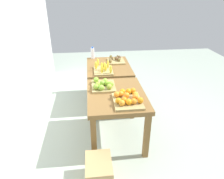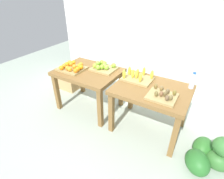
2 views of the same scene
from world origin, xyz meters
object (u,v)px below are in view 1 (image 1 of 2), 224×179
object	(u,v)px
water_bottle	(93,53)
watermelon_pile	(115,75)
display_table_left	(116,100)
orange_bin	(128,99)
apple_bin	(103,85)
cardboard_produce_box	(99,171)
banana_crate	(103,69)
display_table_right	(109,71)
kiwi_bin	(116,60)

from	to	relation	value
water_bottle	watermelon_pile	xyz separation A→B (m)	(0.43, -0.52, -0.68)
display_table_left	orange_bin	size ratio (longest dim) A/B	2.28
watermelon_pile	apple_bin	bearing A→B (deg)	167.23
apple_bin	cardboard_produce_box	xyz separation A→B (m)	(-0.99, 0.13, -0.63)
display_table_left	banana_crate	distance (m)	0.86
orange_bin	display_table_right	bearing A→B (deg)	4.73
kiwi_bin	orange_bin	bearing A→B (deg)	178.41
kiwi_bin	water_bottle	world-z (taller)	water_bottle
display_table_right	banana_crate	world-z (taller)	banana_crate
cardboard_produce_box	orange_bin	bearing A→B (deg)	-36.93
banana_crate	apple_bin	bearing A→B (deg)	175.77
orange_bin	water_bottle	size ratio (longest dim) A/B	1.90
display_table_right	kiwi_bin	xyz separation A→B (m)	(0.19, -0.16, 0.14)
orange_bin	cardboard_produce_box	world-z (taller)	orange_bin
water_bottle	display_table_right	bearing A→B (deg)	-148.61
kiwi_bin	water_bottle	distance (m)	0.52
apple_bin	cardboard_produce_box	distance (m)	1.18
apple_bin	water_bottle	bearing A→B (deg)	4.63
apple_bin	kiwi_bin	xyz separation A→B (m)	(1.12, -0.32, -0.01)
apple_bin	cardboard_produce_box	size ratio (longest dim) A/B	1.01
orange_bin	water_bottle	distance (m)	1.87
banana_crate	kiwi_bin	distance (m)	0.55
display_table_right	water_bottle	distance (m)	0.58
display_table_right	banana_crate	size ratio (longest dim) A/B	2.36
water_bottle	apple_bin	bearing A→B (deg)	-175.37
watermelon_pile	banana_crate	bearing A→B (deg)	162.78
orange_bin	apple_bin	distance (m)	0.52
display_table_left	watermelon_pile	world-z (taller)	display_table_left
cardboard_produce_box	display_table_right	bearing A→B (deg)	-8.91
display_table_right	water_bottle	world-z (taller)	water_bottle
apple_bin	banana_crate	bearing A→B (deg)	-4.23
display_table_left	water_bottle	bearing A→B (deg)	10.05
display_table_right	watermelon_pile	size ratio (longest dim) A/B	1.50
kiwi_bin	apple_bin	bearing A→B (deg)	163.81
watermelon_pile	cardboard_produce_box	xyz separation A→B (m)	(-2.81, 0.54, -0.03)
orange_bin	cardboard_produce_box	bearing A→B (deg)	143.07
orange_bin	cardboard_produce_box	size ratio (longest dim) A/B	1.14
kiwi_bin	display_table_right	bearing A→B (deg)	140.65
display_table_left	apple_bin	bearing A→B (deg)	40.80
watermelon_pile	display_table_left	bearing A→B (deg)	173.08
display_table_left	water_bottle	xyz separation A→B (m)	(1.58, 0.28, 0.22)
orange_bin	watermelon_pile	size ratio (longest dim) A/B	0.66
orange_bin	kiwi_bin	bearing A→B (deg)	-1.59
apple_bin	water_bottle	size ratio (longest dim) A/B	1.69
display_table_right	banana_crate	xyz separation A→B (m)	(-0.28, 0.12, 0.15)
display_table_right	cardboard_produce_box	xyz separation A→B (m)	(-1.91, 0.30, -0.48)
kiwi_bin	water_bottle	size ratio (longest dim) A/B	1.50
banana_crate	cardboard_produce_box	xyz separation A→B (m)	(-1.63, 0.18, -0.64)
banana_crate	cardboard_produce_box	size ratio (longest dim) A/B	1.10
display_table_right	banana_crate	bearing A→B (deg)	156.98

